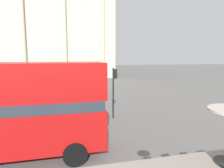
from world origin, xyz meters
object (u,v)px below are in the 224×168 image
(plaza_building_left, at_px, (46,29))
(traffic_light_mid, at_px, (77,79))
(traffic_light_near, at_px, (114,86))
(traffic_light_far, at_px, (54,74))
(pedestrian_white, at_px, (80,79))
(pedestrian_olive, at_px, (28,83))
(car_navy, at_px, (84,88))
(pedestrian_black, at_px, (70,78))

(plaza_building_left, xyz_separation_m, traffic_light_mid, (4.70, -27.41, -8.21))
(traffic_light_near, relative_size, traffic_light_far, 1.05)
(pedestrian_white, distance_m, pedestrian_olive, 8.25)
(traffic_light_near, bearing_deg, plaza_building_left, 102.00)
(traffic_light_far, height_order, pedestrian_olive, traffic_light_far)
(traffic_light_near, distance_m, car_navy, 11.10)
(traffic_light_near, distance_m, pedestrian_black, 20.69)
(plaza_building_left, relative_size, traffic_light_near, 7.73)
(traffic_light_near, relative_size, pedestrian_olive, 2.22)
(car_navy, distance_m, pedestrian_white, 8.00)
(traffic_light_mid, distance_m, pedestrian_white, 13.33)
(plaza_building_left, distance_m, traffic_light_near, 34.80)
(pedestrian_white, bearing_deg, traffic_light_near, -20.47)
(plaza_building_left, relative_size, traffic_light_mid, 8.09)
(pedestrian_white, bearing_deg, pedestrian_black, -160.60)
(plaza_building_left, relative_size, car_navy, 6.96)
(car_navy, xyz_separation_m, pedestrian_white, (0.13, 7.99, 0.27))
(pedestrian_black, bearing_deg, pedestrian_olive, 178.73)
(pedestrian_black, distance_m, pedestrian_white, 2.19)
(plaza_building_left, relative_size, pedestrian_black, 18.14)
(plaza_building_left, height_order, traffic_light_mid, plaza_building_left)
(traffic_light_mid, distance_m, pedestrian_olive, 11.51)
(plaza_building_left, xyz_separation_m, pedestrian_black, (4.50, -12.63, -9.66))
(pedestrian_black, distance_m, pedestrian_olive, 7.87)
(traffic_light_near, xyz_separation_m, car_navy, (-1.17, 10.89, -1.77))
(traffic_light_near, bearing_deg, traffic_light_far, 111.44)
(traffic_light_near, distance_m, pedestrian_olive, 17.58)
(traffic_light_far, xyz_separation_m, car_navy, (3.62, -1.29, -1.66))
(pedestrian_olive, bearing_deg, traffic_light_mid, 0.28)
(traffic_light_near, relative_size, car_navy, 0.90)
(plaza_building_left, bearing_deg, pedestrian_white, -67.15)
(traffic_light_far, relative_size, car_navy, 0.86)
(traffic_light_far, bearing_deg, traffic_light_mid, -69.32)
(traffic_light_mid, relative_size, pedestrian_white, 2.14)
(traffic_light_mid, bearing_deg, plaza_building_left, 99.73)
(traffic_light_mid, xyz_separation_m, pedestrian_black, (-0.20, 14.79, -1.45))
(pedestrian_olive, bearing_deg, traffic_light_near, -3.31)
(traffic_light_mid, relative_size, pedestrian_olive, 2.12)
(traffic_light_mid, distance_m, traffic_light_far, 6.93)
(car_navy, bearing_deg, traffic_light_near, -166.65)
(traffic_light_near, height_order, pedestrian_white, traffic_light_near)
(traffic_light_mid, relative_size, pedestrian_black, 2.24)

